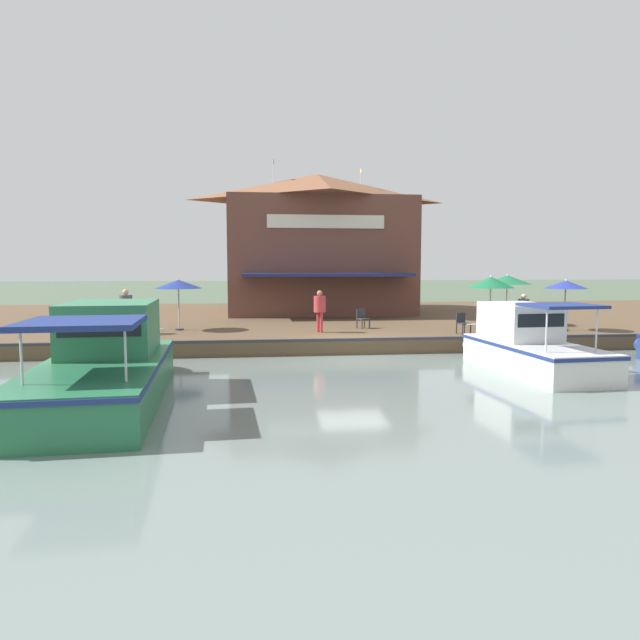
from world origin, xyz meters
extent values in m
plane|color=#4C5B47|center=(0.00, 0.00, 0.00)|extent=(220.00, 220.00, 0.00)
cube|color=brown|center=(-11.00, 0.00, 0.30)|extent=(22.00, 56.00, 0.60)
cube|color=#2D2D33|center=(-0.10, 0.00, 0.65)|extent=(0.20, 50.40, 0.10)
cube|color=brown|center=(-13.72, 0.28, 3.89)|extent=(7.90, 10.41, 6.58)
pyramid|color=brown|center=(-13.72, 0.28, 7.98)|extent=(8.30, 10.93, 1.60)
cube|color=navy|center=(-8.87, 0.28, 2.90)|extent=(1.80, 8.85, 0.16)
cube|color=silver|center=(-9.73, 0.28, 5.70)|extent=(0.08, 6.25, 0.70)
cylinder|color=silver|center=(-13.72, 2.88, 8.16)|extent=(0.06, 0.06, 1.96)
cube|color=gold|center=(-13.54, 2.88, 8.99)|extent=(0.36, 0.03, 0.24)
cylinder|color=silver|center=(-13.72, -2.33, 8.36)|extent=(0.06, 0.06, 2.37)
cube|color=#4C4C56|center=(-13.54, -2.33, 9.39)|extent=(0.36, 0.03, 0.24)
cylinder|color=#B7B7B7|center=(-2.16, 6.18, 1.68)|extent=(0.06, 0.06, 2.15)
cylinder|color=#2D2D33|center=(-2.16, 6.18, 0.63)|extent=(0.36, 0.36, 0.06)
cone|color=#19663D|center=(-2.16, 6.18, 2.68)|extent=(1.91, 1.91, 0.47)
cone|color=silver|center=(-2.16, 6.18, 2.70)|extent=(1.18, 1.18, 0.37)
sphere|color=silver|center=(-2.16, 6.18, 2.92)|extent=(0.08, 0.08, 0.08)
cylinder|color=#B7B7B7|center=(-4.47, -6.79, 1.62)|extent=(0.06, 0.06, 2.04)
cylinder|color=#2D2D33|center=(-4.47, -6.79, 0.63)|extent=(0.36, 0.36, 0.06)
cone|color=navy|center=(-4.47, -6.79, 2.58)|extent=(2.01, 2.01, 0.37)
cone|color=yellow|center=(-4.47, -6.79, 2.60)|extent=(1.24, 1.24, 0.30)
sphere|color=yellow|center=(-4.47, -6.79, 2.77)|extent=(0.08, 0.08, 0.08)
cylinder|color=#B7B7B7|center=(-5.04, 8.23, 1.69)|extent=(0.06, 0.06, 2.18)
cylinder|color=#2D2D33|center=(-5.04, 8.23, 0.63)|extent=(0.36, 0.36, 0.06)
cone|color=#19663D|center=(-5.04, 8.23, 2.72)|extent=(2.20, 2.20, 0.41)
cone|color=silver|center=(-5.04, 8.23, 2.74)|extent=(1.36, 1.36, 0.33)
sphere|color=silver|center=(-5.04, 8.23, 2.92)|extent=(0.08, 0.08, 0.08)
cylinder|color=#B7B7B7|center=(-2.32, 9.58, 1.61)|extent=(0.06, 0.06, 2.02)
cylinder|color=#2D2D33|center=(-2.32, 9.58, 0.63)|extent=(0.36, 0.36, 0.06)
cone|color=navy|center=(-2.32, 9.58, 2.57)|extent=(1.78, 1.78, 0.35)
cone|color=white|center=(-2.32, 9.58, 2.59)|extent=(1.10, 1.10, 0.28)
sphere|color=white|center=(-2.32, 9.58, 2.74)|extent=(0.08, 0.08, 0.08)
cube|color=#2D2D33|center=(-4.69, -8.58, 0.81)|extent=(0.04, 0.04, 0.42)
cube|color=#2D2D33|center=(-4.74, -8.97, 0.81)|extent=(0.04, 0.04, 0.42)
cube|color=#2D2D33|center=(-5.08, -8.53, 0.81)|extent=(0.04, 0.04, 0.42)
cube|color=#2D2D33|center=(-5.13, -8.92, 0.81)|extent=(0.04, 0.04, 0.42)
cube|color=#2D2D33|center=(-4.91, -8.75, 1.03)|extent=(0.49, 0.49, 0.05)
cube|color=#2D2D33|center=(-5.11, -8.72, 1.25)|extent=(0.09, 0.44, 0.40)
cube|color=#2D2D33|center=(-4.07, 1.47, 0.81)|extent=(0.05, 0.05, 0.42)
cube|color=#2D2D33|center=(-3.91, 1.10, 0.81)|extent=(0.05, 0.05, 0.42)
cube|color=#2D2D33|center=(-4.43, 1.31, 0.81)|extent=(0.05, 0.05, 0.42)
cube|color=#2D2D33|center=(-4.27, 0.95, 0.81)|extent=(0.05, 0.05, 0.42)
cube|color=#2D2D33|center=(-4.17, 1.21, 1.03)|extent=(0.58, 0.58, 0.05)
cube|color=#2D2D33|center=(-4.35, 1.13, 1.25)|extent=(0.21, 0.42, 0.40)
cube|color=#2D2D33|center=(-3.73, 10.49, 0.81)|extent=(0.04, 0.04, 0.42)
cube|color=#2D2D33|center=(-3.76, 10.09, 0.81)|extent=(0.04, 0.04, 0.42)
cube|color=#2D2D33|center=(-4.12, 10.53, 0.81)|extent=(0.04, 0.04, 0.42)
cube|color=#2D2D33|center=(-4.16, 10.13, 0.81)|extent=(0.04, 0.04, 0.42)
cube|color=#2D2D33|center=(-3.94, 10.31, 1.03)|extent=(0.48, 0.48, 0.05)
cube|color=#2D2D33|center=(-4.14, 10.33, 1.25)|extent=(0.08, 0.44, 0.40)
cube|color=#2D2D33|center=(-1.57, 5.12, 0.81)|extent=(0.05, 0.05, 0.42)
cube|color=#2D2D33|center=(-1.45, 4.74, 0.81)|extent=(0.05, 0.05, 0.42)
cube|color=#2D2D33|center=(-1.95, 5.01, 0.81)|extent=(0.05, 0.05, 0.42)
cube|color=#2D2D33|center=(-1.83, 4.63, 0.81)|extent=(0.05, 0.05, 0.42)
cube|color=#2D2D33|center=(-1.70, 4.88, 1.03)|extent=(0.55, 0.55, 0.05)
cube|color=#2D2D33|center=(-1.89, 4.82, 1.25)|extent=(0.17, 0.43, 0.40)
cube|color=#2D2D33|center=(-2.86, 9.52, 0.81)|extent=(0.05, 0.05, 0.42)
cube|color=#2D2D33|center=(-2.71, 9.15, 0.81)|extent=(0.05, 0.05, 0.42)
cube|color=#2D2D33|center=(-3.23, 9.38, 0.81)|extent=(0.05, 0.05, 0.42)
cube|color=#2D2D33|center=(-3.09, 9.00, 0.81)|extent=(0.05, 0.05, 0.42)
cube|color=#2D2D33|center=(-2.97, 9.26, 1.03)|extent=(0.57, 0.57, 0.05)
cube|color=#2D2D33|center=(-3.16, 9.19, 1.25)|extent=(0.20, 0.42, 0.40)
cube|color=#2D2D33|center=(-2.25, -8.21, 0.81)|extent=(0.05, 0.05, 0.42)
cube|color=#2D2D33|center=(-2.44, -8.57, 0.81)|extent=(0.05, 0.05, 0.42)
cube|color=#2D2D33|center=(-2.61, -8.03, 0.81)|extent=(0.05, 0.05, 0.42)
cube|color=#2D2D33|center=(-2.79, -8.38, 0.81)|extent=(0.05, 0.05, 0.42)
cube|color=#2D2D33|center=(-2.52, -8.30, 1.03)|extent=(0.59, 0.59, 0.05)
cube|color=#2D2D33|center=(-2.70, -8.20, 1.25)|extent=(0.24, 0.41, 0.40)
cylinder|color=gold|center=(-3.18, -8.74, 1.04)|extent=(0.13, 0.13, 0.88)
cylinder|color=gold|center=(-3.36, -8.73, 1.04)|extent=(0.13, 0.13, 0.88)
cylinder|color=#4C4C56|center=(-3.27, -8.73, 1.83)|extent=(0.52, 0.52, 0.70)
sphere|color=tan|center=(-3.27, -8.73, 2.30)|extent=(0.24, 0.24, 0.24)
cylinder|color=#B23338|center=(-2.83, -0.82, 1.02)|extent=(0.13, 0.13, 0.85)
cylinder|color=#B23338|center=(-2.96, -0.94, 1.02)|extent=(0.13, 0.13, 0.85)
cylinder|color=#B23338|center=(-2.89, -0.88, 1.78)|extent=(0.49, 0.49, 0.67)
sphere|color=#9E7051|center=(-2.89, -0.88, 2.23)|extent=(0.23, 0.23, 0.23)
cylinder|color=gold|center=(-2.12, 7.70, 0.99)|extent=(0.13, 0.13, 0.77)
cylinder|color=gold|center=(-2.13, 7.55, 0.99)|extent=(0.13, 0.13, 0.77)
cylinder|color=#4C4C56|center=(-2.13, 7.63, 1.68)|extent=(0.45, 0.45, 0.61)
sphere|color=#DBB28E|center=(-2.13, 7.63, 2.09)|extent=(0.21, 0.21, 0.21)
cube|color=#287047|center=(6.57, -7.24, 0.58)|extent=(7.83, 3.16, 1.01)
ellipsoid|color=#287047|center=(2.73, -7.46, 0.58)|extent=(2.86, 2.74, 1.01)
cube|color=navy|center=(6.57, -7.24, 1.01)|extent=(7.92, 3.21, 0.10)
cube|color=#337A51|center=(5.21, -7.32, 1.76)|extent=(3.05, 2.34, 1.34)
cube|color=black|center=(6.65, -7.23, 1.92)|extent=(0.17, 1.90, 0.47)
cube|color=navy|center=(8.37, -7.13, 2.19)|extent=(2.53, 2.45, 0.12)
cylinder|color=silver|center=(9.03, -6.14, 1.64)|extent=(0.05, 0.05, 1.10)
cylinder|color=silver|center=(9.14, -8.04, 1.64)|extent=(0.05, 0.05, 1.10)
cylinder|color=silver|center=(2.42, -7.48, 1.39)|extent=(0.17, 2.17, 0.04)
cube|color=silver|center=(3.99, 4.99, 0.53)|extent=(5.58, 2.54, 0.91)
ellipsoid|color=silver|center=(1.27, 4.81, 0.53)|extent=(2.05, 2.20, 0.91)
cube|color=navy|center=(3.99, 4.99, 0.91)|extent=(5.64, 2.58, 0.10)
cube|color=white|center=(3.03, 4.93, 1.57)|extent=(2.61, 1.91, 1.16)
cube|color=black|center=(4.26, 5.00, 1.71)|extent=(0.16, 1.54, 0.41)
cube|color=navy|center=(5.26, 5.07, 2.23)|extent=(1.86, 1.97, 0.09)
cylinder|color=silver|center=(5.74, 5.87, 1.61)|extent=(0.05, 0.05, 1.24)
cylinder|color=silver|center=(5.84, 4.34, 1.61)|extent=(0.05, 0.05, 1.24)
cylinder|color=silver|center=(1.04, 4.80, 1.29)|extent=(0.15, 1.75, 0.04)
cylinder|color=#473323|center=(-0.35, -9.11, 1.05)|extent=(0.18, 0.18, 0.91)
cylinder|color=#2D2D33|center=(-0.35, -9.11, 1.53)|extent=(0.22, 0.22, 0.04)
cylinder|color=brown|center=(-17.75, 3.17, 2.43)|extent=(0.44, 0.44, 3.65)
sphere|color=#387033|center=(-17.75, 3.17, 5.64)|extent=(3.71, 3.71, 3.71)
sphere|color=#387033|center=(-17.01, 2.62, 5.27)|extent=(2.60, 2.60, 2.60)
camera|label=1|loc=(20.48, -3.66, 3.36)|focal=32.00mm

